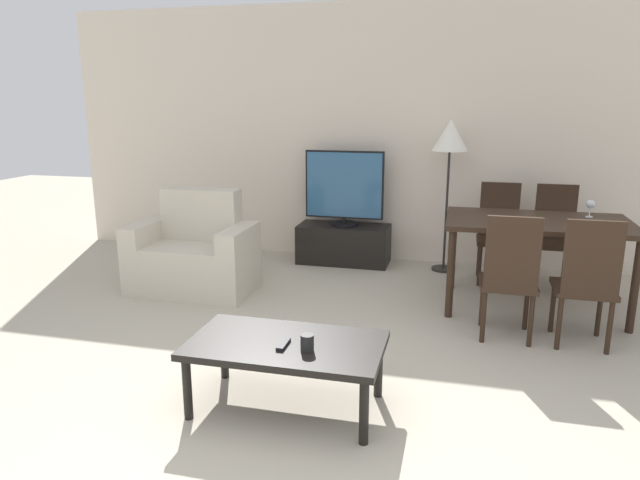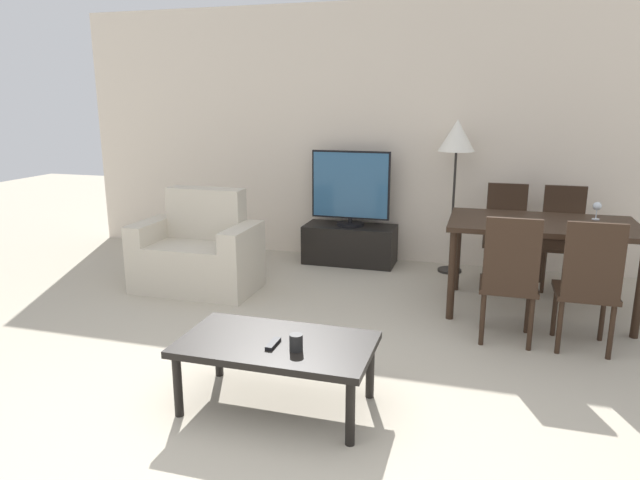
{
  "view_description": "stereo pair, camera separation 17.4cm",
  "coord_description": "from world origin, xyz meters",
  "px_view_note": "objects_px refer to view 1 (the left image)",
  "views": [
    {
      "loc": [
        0.85,
        -2.28,
        1.71
      ],
      "look_at": [
        -0.2,
        1.9,
        0.65
      ],
      "focal_mm": 32.0,
      "sensor_mm": 36.0,
      "label": 1
    },
    {
      "loc": [
        1.01,
        -2.24,
        1.71
      ],
      "look_at": [
        -0.2,
        1.9,
        0.65
      ],
      "focal_mm": 32.0,
      "sensor_mm": 36.0,
      "label": 2
    }
  ],
  "objects_px": {
    "tv": "(344,188)",
    "dining_chair_near": "(510,274)",
    "floor_lamp": "(450,141)",
    "wine_glass_left": "(590,205)",
    "tv_stand": "(344,244)",
    "dining_chair_far_left": "(499,229)",
    "dining_chair_near_right": "(587,279)",
    "coffee_table": "(286,349)",
    "dining_chair_far": "(555,232)",
    "dining_table": "(537,230)",
    "remote_primary": "(283,344)",
    "armchair": "(194,256)",
    "cup_white_near": "(307,343)"
  },
  "relations": [
    {
      "from": "tv",
      "to": "dining_chair_near",
      "type": "height_order",
      "value": "tv"
    },
    {
      "from": "floor_lamp",
      "to": "wine_glass_left",
      "type": "bearing_deg",
      "value": -32.03
    },
    {
      "from": "tv_stand",
      "to": "dining_chair_near",
      "type": "xyz_separation_m",
      "value": [
        1.57,
        -1.73,
        0.3
      ]
    },
    {
      "from": "tv_stand",
      "to": "dining_chair_far_left",
      "type": "relative_size",
      "value": 1.03
    },
    {
      "from": "tv",
      "to": "dining_chair_near_right",
      "type": "xyz_separation_m",
      "value": [
        2.08,
        -1.73,
        -0.3
      ]
    },
    {
      "from": "dining_chair_near",
      "to": "tv_stand",
      "type": "bearing_deg",
      "value": 132.15
    },
    {
      "from": "coffee_table",
      "to": "dining_chair_far",
      "type": "distance_m",
      "value": 3.32
    },
    {
      "from": "coffee_table",
      "to": "wine_glass_left",
      "type": "xyz_separation_m",
      "value": [
        1.95,
        2.25,
        0.51
      ]
    },
    {
      "from": "dining_table",
      "to": "dining_chair_far",
      "type": "distance_m",
      "value": 0.81
    },
    {
      "from": "tv",
      "to": "dining_chair_near",
      "type": "distance_m",
      "value": 2.35
    },
    {
      "from": "tv",
      "to": "dining_chair_far",
      "type": "xyz_separation_m",
      "value": [
        2.08,
        -0.22,
        -0.3
      ]
    },
    {
      "from": "remote_primary",
      "to": "coffee_table",
      "type": "bearing_deg",
      "value": 93.83
    },
    {
      "from": "armchair",
      "to": "wine_glass_left",
      "type": "xyz_separation_m",
      "value": [
        3.39,
        0.46,
        0.54
      ]
    },
    {
      "from": "armchair",
      "to": "coffee_table",
      "type": "distance_m",
      "value": 2.3
    },
    {
      "from": "coffee_table",
      "to": "remote_primary",
      "type": "distance_m",
      "value": 0.08
    },
    {
      "from": "armchair",
      "to": "cup_white_near",
      "type": "relative_size",
      "value": 11.91
    },
    {
      "from": "dining_chair_near",
      "to": "dining_chair_near_right",
      "type": "bearing_deg",
      "value": 0.0
    },
    {
      "from": "tv",
      "to": "cup_white_near",
      "type": "bearing_deg",
      "value": -81.87
    },
    {
      "from": "tv",
      "to": "coffee_table",
      "type": "bearing_deg",
      "value": -84.39
    },
    {
      "from": "armchair",
      "to": "dining_table",
      "type": "height_order",
      "value": "armchair"
    },
    {
      "from": "remote_primary",
      "to": "floor_lamp",
      "type": "bearing_deg",
      "value": 75.96
    },
    {
      "from": "tv",
      "to": "floor_lamp",
      "type": "relative_size",
      "value": 0.54
    },
    {
      "from": "floor_lamp",
      "to": "dining_chair_far_left",
      "type": "bearing_deg",
      "value": -21.1
    },
    {
      "from": "dining_chair_far_left",
      "to": "dining_chair_far",
      "type": "bearing_deg",
      "value": 0.0
    },
    {
      "from": "coffee_table",
      "to": "dining_chair_far_left",
      "type": "height_order",
      "value": "dining_chair_far_left"
    },
    {
      "from": "coffee_table",
      "to": "remote_primary",
      "type": "xyz_separation_m",
      "value": [
        0.0,
        -0.06,
        0.05
      ]
    },
    {
      "from": "dining_table",
      "to": "tv_stand",
      "type": "bearing_deg",
      "value": 151.8
    },
    {
      "from": "floor_lamp",
      "to": "tv",
      "type": "bearing_deg",
      "value": 178.61
    },
    {
      "from": "dining_chair_far_left",
      "to": "tv",
      "type": "bearing_deg",
      "value": 171.98
    },
    {
      "from": "dining_chair_far",
      "to": "dining_chair_far_left",
      "type": "relative_size",
      "value": 1.0
    },
    {
      "from": "dining_chair_near",
      "to": "remote_primary",
      "type": "height_order",
      "value": "dining_chair_near"
    },
    {
      "from": "coffee_table",
      "to": "cup_white_near",
      "type": "xyz_separation_m",
      "value": [
        0.15,
        -0.08,
        0.09
      ]
    },
    {
      "from": "dining_chair_far_left",
      "to": "armchair",
      "type": "bearing_deg",
      "value": -159.67
    },
    {
      "from": "dining_chair_near",
      "to": "floor_lamp",
      "type": "xyz_separation_m",
      "value": [
        -0.5,
        1.7,
        0.81
      ]
    },
    {
      "from": "armchair",
      "to": "coffee_table",
      "type": "height_order",
      "value": "armchair"
    },
    {
      "from": "cup_white_near",
      "to": "wine_glass_left",
      "type": "xyz_separation_m",
      "value": [
        1.8,
        2.33,
        0.42
      ]
    },
    {
      "from": "remote_primary",
      "to": "dining_table",
      "type": "bearing_deg",
      "value": 54.02
    },
    {
      "from": "tv_stand",
      "to": "coffee_table",
      "type": "height_order",
      "value": "tv_stand"
    },
    {
      "from": "dining_chair_far_left",
      "to": "wine_glass_left",
      "type": "height_order",
      "value": "dining_chair_far_left"
    },
    {
      "from": "coffee_table",
      "to": "tv",
      "type": "bearing_deg",
      "value": 95.61
    },
    {
      "from": "cup_white_near",
      "to": "dining_chair_near_right",
      "type": "bearing_deg",
      "value": 39.94
    },
    {
      "from": "armchair",
      "to": "remote_primary",
      "type": "xyz_separation_m",
      "value": [
        1.44,
        -1.85,
        0.09
      ]
    },
    {
      "from": "dining_chair_near",
      "to": "floor_lamp",
      "type": "relative_size",
      "value": 0.62
    },
    {
      "from": "dining_chair_far",
      "to": "coffee_table",
      "type": "bearing_deg",
      "value": -122.53
    },
    {
      "from": "floor_lamp",
      "to": "wine_glass_left",
      "type": "relative_size",
      "value": 10.5
    },
    {
      "from": "coffee_table",
      "to": "dining_chair_near_right",
      "type": "xyz_separation_m",
      "value": [
        1.78,
        1.29,
        0.15
      ]
    },
    {
      "from": "dining_chair_near_right",
      "to": "floor_lamp",
      "type": "relative_size",
      "value": 0.62
    },
    {
      "from": "dining_chair_near_right",
      "to": "remote_primary",
      "type": "distance_m",
      "value": 2.23
    },
    {
      "from": "dining_chair_far",
      "to": "floor_lamp",
      "type": "height_order",
      "value": "floor_lamp"
    },
    {
      "from": "dining_chair_far",
      "to": "floor_lamp",
      "type": "distance_m",
      "value": 1.31
    }
  ]
}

